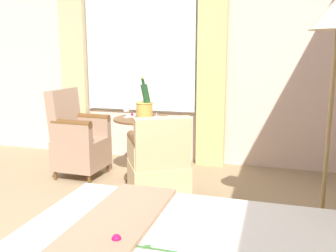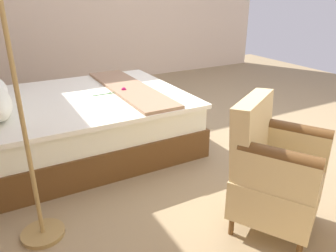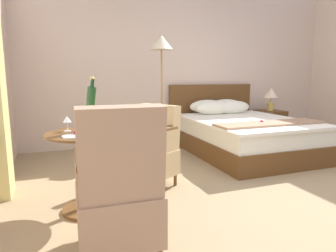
% 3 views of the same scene
% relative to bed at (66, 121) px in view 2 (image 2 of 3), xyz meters
% --- Properties ---
extents(ground_plane, '(7.31, 7.31, 0.00)m').
position_rel_bed_xyz_m(ground_plane, '(-0.44, -1.67, -0.32)').
color(ground_plane, '#967F5C').
extents(bed, '(1.67, 2.21, 1.04)m').
position_rel_bed_xyz_m(bed, '(0.00, 0.00, 0.00)').
color(bed, brown).
rests_on(bed, ground).
extents(armchair_by_window, '(0.73, 0.72, 0.89)m').
position_rel_bed_xyz_m(armchair_by_window, '(-1.80, -0.93, 0.10)').
color(armchair_by_window, brown).
rests_on(armchair_by_window, ground).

